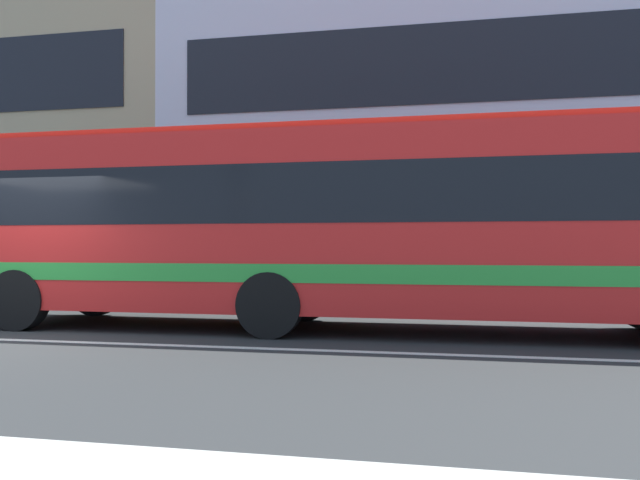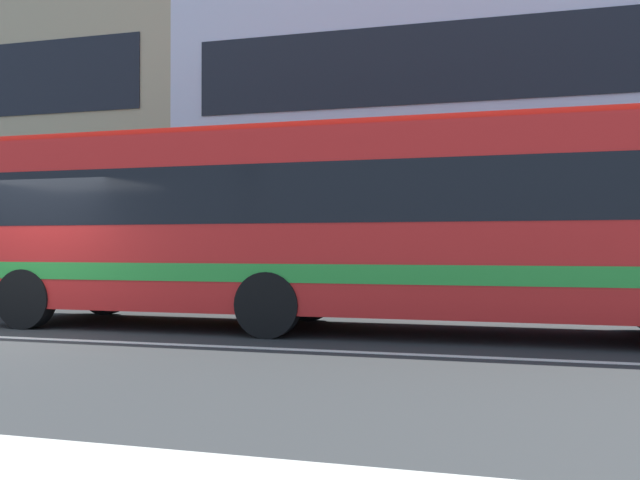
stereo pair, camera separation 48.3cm
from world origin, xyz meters
TOP-DOWN VIEW (x-y plane):
  - hedge_row_far at (-1.10, 5.46)m, footprint 12.68×1.10m
  - apartment_block_right at (10.81, 13.63)m, footprint 25.15×9.72m
  - transit_bus at (4.75, 2.10)m, footprint 12.15×2.66m

SIDE VIEW (x-z plane):
  - hedge_row_far at x=-1.10m, z-range 0.00..0.97m
  - transit_bus at x=4.75m, z-range 0.17..3.45m
  - apartment_block_right at x=10.81m, z-range 0.00..10.71m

